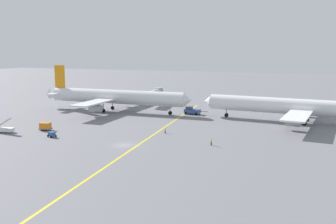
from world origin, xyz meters
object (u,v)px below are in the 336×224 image
at_px(pushback_tug, 192,111).
at_px(ground_crew_marshaller_foreground, 211,142).
at_px(airliner_being_pushed, 296,107).
at_px(gse_stair_truck_yellow, 5,129).
at_px(airliner_at_gate_left, 115,97).
at_px(gse_gpu_cart_small, 52,134).
at_px(jet_bridge, 155,94).
at_px(ground_crew_wing_walker_right, 165,130).
at_px(gse_container_dolly_flat, 45,126).

xyz_separation_m(pushback_tug, ground_crew_marshaller_foreground, (17.57, -40.28, -0.37)).
relative_size(airliner_being_pushed, gse_stair_truck_yellow, 12.24).
xyz_separation_m(airliner_at_gate_left, gse_stair_truck_yellow, (-10.57, -42.80, -4.32)).
xyz_separation_m(gse_gpu_cart_small, jet_bridge, (1.28, 65.09, 3.65)).
xyz_separation_m(airliner_being_pushed, gse_stair_truck_yellow, (-73.34, -43.85, -3.86)).
distance_m(gse_stair_truck_yellow, jet_bridge, 67.36).
xyz_separation_m(gse_stair_truck_yellow, ground_crew_wing_walker_right, (41.23, 14.90, -0.20)).
relative_size(ground_crew_wing_walker_right, ground_crew_marshaller_foreground, 0.93).
bearing_deg(gse_container_dolly_flat, ground_crew_marshaller_foreground, 0.14).
height_order(airliner_at_gate_left, jet_bridge, airliner_at_gate_left).
height_order(pushback_tug, gse_container_dolly_flat, pushback_tug).
height_order(gse_container_dolly_flat, ground_crew_marshaller_foreground, gse_container_dolly_flat).
height_order(airliner_at_gate_left, pushback_tug, airliner_at_gate_left).
distance_m(pushback_tug, ground_crew_wing_walker_right, 32.11).
distance_m(gse_container_dolly_flat, ground_crew_marshaller_foreground, 47.97).
distance_m(gse_gpu_cart_small, ground_crew_marshaller_foreground, 41.33).
bearing_deg(jet_bridge, ground_crew_wing_walker_right, -64.02).
bearing_deg(gse_gpu_cart_small, jet_bridge, 88.87).
bearing_deg(airliner_being_pushed, ground_crew_marshaller_foreground, -114.65).
height_order(airliner_at_gate_left, airliner_being_pushed, airliner_at_gate_left).
bearing_deg(ground_crew_marshaller_foreground, airliner_being_pushed, 65.35).
bearing_deg(gse_container_dolly_flat, airliner_being_pushed, 29.86).
relative_size(ground_crew_wing_walker_right, jet_bridge, 0.08).
xyz_separation_m(gse_stair_truck_yellow, ground_crew_marshaller_foreground, (56.26, 6.62, -0.13)).
relative_size(airliner_at_gate_left, gse_stair_truck_yellow, 11.81).
distance_m(gse_gpu_cart_small, jet_bridge, 65.21).
relative_size(airliner_being_pushed, gse_container_dolly_flat, 16.99).
relative_size(airliner_at_gate_left, pushback_tug, 6.64).
relative_size(gse_stair_truck_yellow, gse_gpu_cart_small, 1.91).
distance_m(gse_stair_truck_yellow, ground_crew_wing_walker_right, 43.84).
xyz_separation_m(airliner_at_gate_left, gse_gpu_cart_small, (4.88, -42.74, -4.55)).
distance_m(pushback_tug, gse_gpu_cart_small, 52.29).
height_order(airliner_being_pushed, gse_stair_truck_yellow, airliner_being_pushed).
distance_m(airliner_at_gate_left, gse_stair_truck_yellow, 44.30).
height_order(airliner_at_gate_left, gse_gpu_cart_small, airliner_at_gate_left).
bearing_deg(gse_container_dolly_flat, jet_bridge, 81.80).
xyz_separation_m(gse_container_dolly_flat, jet_bridge, (8.45, 58.65, 3.27)).
distance_m(airliner_being_pushed, jet_bridge, 60.48).
xyz_separation_m(airliner_at_gate_left, ground_crew_wing_walker_right, (30.66, -27.91, -4.52)).
relative_size(gse_stair_truck_yellow, ground_crew_wing_walker_right, 3.06).
bearing_deg(airliner_being_pushed, airliner_at_gate_left, -179.05).
bearing_deg(gse_gpu_cart_small, gse_container_dolly_flat, 138.04).
xyz_separation_m(gse_container_dolly_flat, gse_stair_truck_yellow, (-8.29, -6.51, -0.15)).
distance_m(ground_crew_wing_walker_right, jet_bridge, 56.02).
distance_m(airliner_being_pushed, ground_crew_marshaller_foreground, 41.15).
height_order(gse_stair_truck_yellow, ground_crew_marshaller_foreground, gse_stair_truck_yellow).
bearing_deg(airliner_being_pushed, pushback_tug, 174.96).
xyz_separation_m(ground_crew_marshaller_foreground, jet_bridge, (-39.52, 58.53, 3.54)).
relative_size(pushback_tug, ground_crew_marshaller_foreground, 5.03).
relative_size(pushback_tug, gse_stair_truck_yellow, 1.78).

